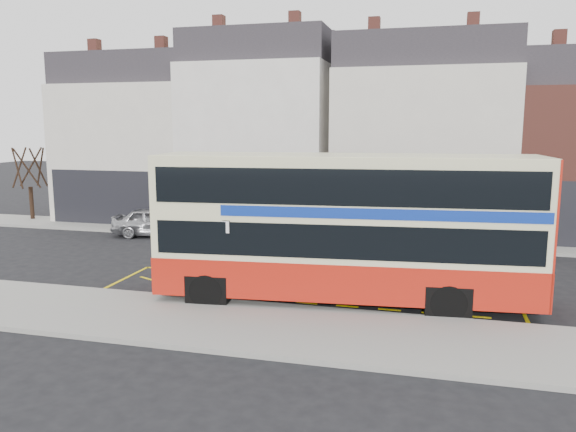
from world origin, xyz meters
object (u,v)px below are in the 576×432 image
(double_decker_bus, at_px, (346,226))
(street_tree_right, at_px, (451,158))
(car_silver, at_px, (156,222))
(car_white, at_px, (486,240))
(bus_stop_post, at_px, (217,252))
(street_tree_left, at_px, (28,157))
(car_grey, at_px, (275,228))

(double_decker_bus, xyz_separation_m, street_tree_right, (3.43, 11.57, 1.56))
(car_silver, distance_m, car_white, 16.23)
(car_white, bearing_deg, bus_stop_post, 140.12)
(double_decker_bus, height_order, car_white, double_decker_bus)
(double_decker_bus, height_order, car_silver, double_decker_bus)
(car_silver, bearing_deg, street_tree_right, -89.17)
(street_tree_right, bearing_deg, car_silver, -167.92)
(street_tree_left, distance_m, street_tree_right, 24.08)
(bus_stop_post, bearing_deg, car_white, 53.21)
(double_decker_bus, distance_m, street_tree_left, 23.31)
(bus_stop_post, xyz_separation_m, car_white, (8.80, 10.10, -1.17))
(double_decker_bus, bearing_deg, car_grey, 114.28)
(bus_stop_post, bearing_deg, street_tree_left, 147.83)
(double_decker_bus, distance_m, car_silver, 14.14)
(bus_stop_post, distance_m, street_tree_left, 21.05)
(bus_stop_post, height_order, car_silver, bus_stop_post)
(car_silver, height_order, car_grey, car_silver)
(car_white, bearing_deg, car_silver, 91.15)
(car_white, xyz_separation_m, street_tree_right, (-1.59, 3.15, 3.43))
(double_decker_bus, relative_size, car_grey, 2.69)
(double_decker_bus, bearing_deg, street_tree_left, 147.02)
(car_grey, bearing_deg, street_tree_right, -83.45)
(street_tree_right, bearing_deg, street_tree_left, -178.12)
(street_tree_left, bearing_deg, bus_stop_post, -36.46)
(bus_stop_post, distance_m, street_tree_right, 15.25)
(car_grey, relative_size, street_tree_left, 0.81)
(car_grey, distance_m, street_tree_right, 9.40)
(car_silver, bearing_deg, street_tree_left, 64.81)
(car_silver, relative_size, street_tree_right, 0.74)
(car_grey, xyz_separation_m, street_tree_left, (-15.92, 2.52, 3.09))
(bus_stop_post, relative_size, car_silver, 0.63)
(bus_stop_post, height_order, street_tree_right, street_tree_right)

